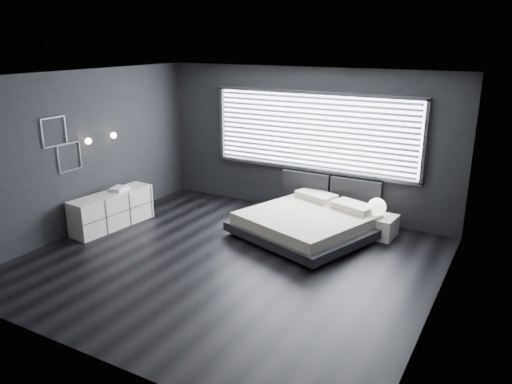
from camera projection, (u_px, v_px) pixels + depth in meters
The scene contains 12 objects.
room at pixel (228, 175), 7.29m from camera, with size 6.04×6.00×2.80m.
window at pixel (313, 132), 9.38m from camera, with size 4.14×0.09×1.52m.
headboard at pixel (330, 189), 9.45m from camera, with size 1.96×0.16×0.52m.
sconce_near at pixel (88, 141), 8.62m from camera, with size 0.18×0.11×0.11m.
sconce_far at pixel (113, 135), 9.12m from camera, with size 0.18×0.11×0.11m.
wall_art_upper at pixel (54, 132), 8.09m from camera, with size 0.01×0.48×0.48m.
wall_art_lower at pixel (70, 157), 8.43m from camera, with size 0.01×0.48×0.48m.
bed at pixel (308, 222), 8.64m from camera, with size 2.61×2.56×0.54m.
nightstand at pixel (377, 226), 8.67m from camera, with size 0.63×0.53×0.37m, color silver.
orb_lamp at pixel (377, 207), 8.56m from camera, with size 0.32×0.32×0.32m, color white.
dresser at pixel (112, 210), 9.04m from camera, with size 0.60×1.64×0.64m.
book_stack at pixel (119, 189), 9.10m from camera, with size 0.30×0.37×0.07m.
Camera 1 is at (3.81, -5.93, 3.33)m, focal length 35.00 mm.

